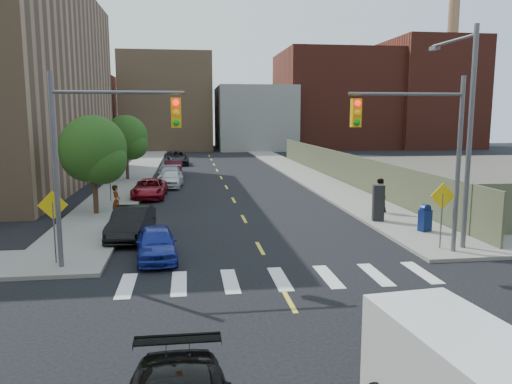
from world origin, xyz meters
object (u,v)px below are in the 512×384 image
object	(u,v)px
pedestrian_west	(116,201)
pedestrian_east	(379,196)
parked_car_red	(150,189)
parked_car_black	(131,223)
parked_car_silver	(170,175)
parked_car_white	(171,178)
parked_car_maroon	(174,169)
payphone	(378,203)
mailbox	(425,218)
parked_car_grey	(176,158)
parked_car_blue	(156,243)

from	to	relation	value
pedestrian_west	pedestrian_east	size ratio (longest dim) A/B	0.90
parked_car_red	pedestrian_west	world-z (taller)	pedestrian_west
parked_car_black	parked_car_silver	world-z (taller)	parked_car_black
parked_car_white	parked_car_maroon	distance (m)	6.61
parked_car_silver	payphone	world-z (taller)	payphone
parked_car_silver	parked_car_white	xyz separation A→B (m)	(0.18, -2.66, 0.03)
mailbox	payphone	size ratio (longest dim) A/B	0.69
pedestrian_west	parked_car_maroon	bearing A→B (deg)	-10.65
parked_car_red	parked_car_white	size ratio (longest dim) A/B	1.14
parked_car_silver	pedestrian_west	distance (m)	14.66
parked_car_grey	payphone	world-z (taller)	payphone
parked_car_red	parked_car_black	bearing A→B (deg)	-88.14
parked_car_blue	payphone	distance (m)	11.98
parked_car_blue	parked_car_black	bearing A→B (deg)	105.64
pedestrian_east	parked_car_white	bearing A→B (deg)	-63.70
parked_car_maroon	pedestrian_east	xyz separation A→B (m)	(11.76, -19.09, 0.38)
parked_car_black	payphone	world-z (taller)	payphone
parked_car_grey	mailbox	distance (m)	37.17
parked_car_maroon	mailbox	size ratio (longest dim) A/B	3.41
parked_car_silver	parked_car_white	bearing A→B (deg)	-83.80
parked_car_maroon	parked_car_grey	world-z (taller)	parked_car_grey
parked_car_silver	parked_car_maroon	bearing A→B (deg)	89.63
pedestrian_west	parked_car_black	bearing A→B (deg)	-166.91
parked_car_grey	parked_car_blue	bearing A→B (deg)	-94.50
payphone	parked_car_silver	bearing A→B (deg)	132.17
parked_car_black	parked_car_silver	xyz separation A→B (m)	(1.12, 18.73, -0.05)
parked_car_blue	payphone	size ratio (longest dim) A/B	2.01
payphone	parked_car_grey	bearing A→B (deg)	117.92
parked_car_blue	parked_car_white	bearing A→B (deg)	85.02
mailbox	pedestrian_west	xyz separation A→B (m)	(-14.70, 5.29, 0.24)
parked_car_blue	pedestrian_west	bearing A→B (deg)	103.10
parked_car_maroon	parked_car_black	bearing A→B (deg)	-93.09
parked_car_maroon	mailbox	bearing A→B (deg)	-62.62
mailbox	parked_car_grey	bearing A→B (deg)	89.52
parked_car_white	parked_car_maroon	xyz separation A→B (m)	(0.00, 6.61, 0.03)
parked_car_red	pedestrian_east	bearing A→B (deg)	-28.42
payphone	parked_car_blue	bearing A→B (deg)	-146.09
parked_car_grey	pedestrian_west	bearing A→B (deg)	-99.32
parked_car_black	pedestrian_west	xyz separation A→B (m)	(-1.22, 4.26, 0.30)
parked_car_grey	payphone	size ratio (longest dim) A/B	2.96
parked_car_black	payphone	xyz separation A→B (m)	(12.19, 1.50, 0.36)
parked_car_red	payphone	xyz separation A→B (m)	(12.19, -9.72, 0.44)
parked_car_red	mailbox	world-z (taller)	mailbox
parked_car_grey	payphone	xyz separation A→B (m)	(10.89, -32.58, 0.31)
parked_car_blue	parked_car_maroon	distance (m)	26.14
parked_car_white	pedestrian_east	distance (m)	17.15
parked_car_maroon	parked_car_silver	bearing A→B (deg)	-92.46
parked_car_grey	pedestrian_east	world-z (taller)	pedestrian_east
pedestrian_west	parked_car_silver	bearing A→B (deg)	-12.04
mailbox	parked_car_black	bearing A→B (deg)	156.01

